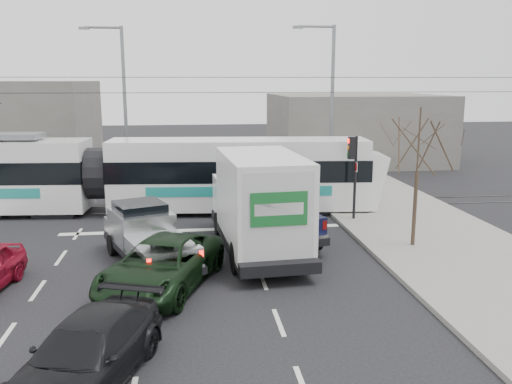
{
  "coord_description": "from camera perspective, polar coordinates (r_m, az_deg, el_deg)",
  "views": [
    {
      "loc": [
        -0.48,
        -15.71,
        6.09
      ],
      "look_at": [
        2.08,
        4.78,
        1.8
      ],
      "focal_mm": 38.0,
      "sensor_mm": 36.0,
      "label": 1
    }
  ],
  "objects": [
    {
      "name": "box_truck",
      "position": [
        19.08,
        0.24,
        -1.28
      ],
      "size": [
        2.99,
        7.4,
        3.62
      ],
      "rotation": [
        0.0,
        0.0,
        0.07
      ],
      "color": "black",
      "rests_on": "ground"
    },
    {
      "name": "bare_tree",
      "position": [
        20.05,
        16.74,
        4.66
      ],
      "size": [
        2.4,
        2.4,
        5.0
      ],
      "color": "#47382B",
      "rests_on": "ground"
    },
    {
      "name": "sidewalk_right",
      "position": [
        19.3,
        22.92,
        -7.38
      ],
      "size": [
        6.0,
        60.0,
        0.15
      ],
      "primitive_type": "cube",
      "color": "gray",
      "rests_on": "ground"
    },
    {
      "name": "dark_car",
      "position": [
        11.9,
        -17.39,
        -15.94
      ],
      "size": [
        3.28,
        4.97,
        1.34
      ],
      "primitive_type": "imported",
      "rotation": [
        0.0,
        0.0,
        -0.33
      ],
      "color": "black",
      "rests_on": "ground"
    },
    {
      "name": "green_car",
      "position": [
        16.36,
        -9.88,
        -7.55
      ],
      "size": [
        4.19,
        5.81,
        1.47
      ],
      "primitive_type": "imported",
      "rotation": [
        0.0,
        0.0,
        -0.37
      ],
      "color": "black",
      "rests_on": "ground"
    },
    {
      "name": "building_right",
      "position": [
        41.77,
        10.35,
        6.62
      ],
      "size": [
        12.0,
        10.0,
        5.0
      ],
      "primitive_type": "cube",
      "color": "slate",
      "rests_on": "ground"
    },
    {
      "name": "navy_pickup",
      "position": [
        21.04,
        1.16,
        -1.81
      ],
      "size": [
        3.43,
        5.93,
        2.36
      ],
      "rotation": [
        0.0,
        0.0,
        0.26
      ],
      "color": "black",
      "rests_on": "ground"
    },
    {
      "name": "ground",
      "position": [
        16.85,
        -5.09,
        -9.49
      ],
      "size": [
        120.0,
        120.0,
        0.0
      ],
      "primitive_type": "plane",
      "color": "black",
      "rests_on": "ground"
    },
    {
      "name": "street_lamp_near",
      "position": [
        30.73,
        7.68,
        9.81
      ],
      "size": [
        2.38,
        0.25,
        9.0
      ],
      "color": "slate",
      "rests_on": "ground"
    },
    {
      "name": "tram",
      "position": [
        25.95,
        -16.3,
        1.74
      ],
      "size": [
        24.93,
        4.48,
        5.06
      ],
      "rotation": [
        0.0,
        0.0,
        -0.08
      ],
      "color": "white",
      "rests_on": "ground"
    },
    {
      "name": "silver_pickup",
      "position": [
        18.65,
        -11.44,
        -4.44
      ],
      "size": [
        3.65,
        5.65,
        1.95
      ],
      "rotation": [
        0.0,
        0.0,
        0.37
      ],
      "color": "black",
      "rests_on": "ground"
    },
    {
      "name": "street_lamp_far",
      "position": [
        31.94,
        -13.99,
        9.64
      ],
      "size": [
        2.38,
        0.25,
        9.0
      ],
      "color": "slate",
      "rests_on": "ground"
    },
    {
      "name": "traffic_signal",
      "position": [
        23.5,
        10.16,
        3.36
      ],
      "size": [
        0.44,
        0.44,
        3.6
      ],
      "color": "black",
      "rests_on": "ground"
    },
    {
      "name": "catenary",
      "position": [
        25.8,
        -6.08,
        6.76
      ],
      "size": [
        60.0,
        0.2,
        7.0
      ],
      "color": "black",
      "rests_on": "ground"
    },
    {
      "name": "rails",
      "position": [
        26.42,
        -5.9,
        -1.63
      ],
      "size": [
        60.0,
        1.6,
        0.03
      ],
      "primitive_type": "cube",
      "color": "#33302D",
      "rests_on": "ground"
    }
  ]
}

